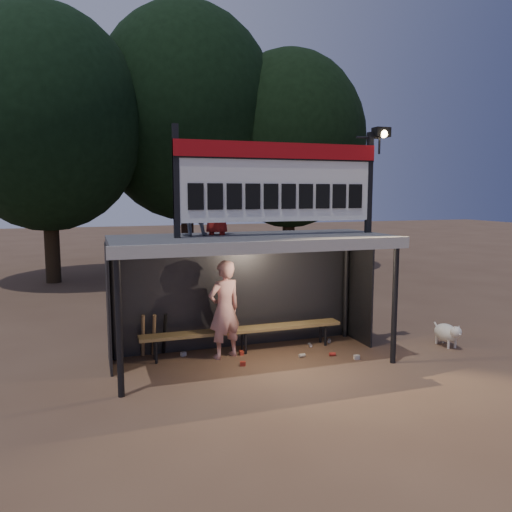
{
  "coord_description": "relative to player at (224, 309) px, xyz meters",
  "views": [
    {
      "loc": [
        -2.77,
        -8.44,
        3.07
      ],
      "look_at": [
        0.2,
        0.4,
        1.9
      ],
      "focal_mm": 35.0,
      "sensor_mm": 36.0,
      "label": 1
    }
  ],
  "objects": [
    {
      "name": "tree_right",
      "position": [
        5.43,
        10.11,
        4.27
      ],
      "size": [
        6.08,
        6.08,
        8.72
      ],
      "color": "#302015",
      "rests_on": "ground"
    },
    {
      "name": "bench",
      "position": [
        0.43,
        0.16,
        -0.49
      ],
      "size": [
        4.0,
        0.35,
        0.48
      ],
      "color": "olive",
      "rests_on": "ground"
    },
    {
      "name": "bats",
      "position": [
        -1.26,
        0.43,
        -0.49
      ],
      "size": [
        0.48,
        0.33,
        0.84
      ],
      "color": "#976E46",
      "rests_on": "ground"
    },
    {
      "name": "dog",
      "position": [
        4.44,
        -0.78,
        -0.64
      ],
      "size": [
        0.36,
        0.81,
        0.49
      ],
      "color": "silver",
      "rests_on": "ground"
    },
    {
      "name": "ground",
      "position": [
        0.43,
        -0.39,
        -0.92
      ],
      "size": [
        80.0,
        80.0,
        0.0
      ],
      "primitive_type": "plane",
      "color": "brown",
      "rests_on": "ground"
    },
    {
      "name": "player",
      "position": [
        0.0,
        0.0,
        0.0
      ],
      "size": [
        0.78,
        0.63,
        1.85
      ],
      "primitive_type": "imported",
      "rotation": [
        0.0,
        0.0,
        3.46
      ],
      "color": "silver",
      "rests_on": "ground"
    },
    {
      "name": "tree_left",
      "position": [
        -3.57,
        9.61,
        4.59
      ],
      "size": [
        6.46,
        6.46,
        9.27
      ],
      "color": "black",
      "rests_on": "ground"
    },
    {
      "name": "child_a",
      "position": [
        -0.6,
        -0.02,
        1.99
      ],
      "size": [
        0.58,
        0.46,
        1.19
      ],
      "primitive_type": "imported",
      "rotation": [
        0.0,
        0.0,
        3.13
      ],
      "color": "gray",
      "rests_on": "dugout_shelter"
    },
    {
      "name": "child_b",
      "position": [
        -0.12,
        0.03,
        1.92
      ],
      "size": [
        0.6,
        0.51,
        1.05
      ],
      "primitive_type": "imported",
      "rotation": [
        0.0,
        0.0,
        2.73
      ],
      "color": "#A31E19",
      "rests_on": "dugout_shelter"
    },
    {
      "name": "dugout_shelter",
      "position": [
        0.43,
        -0.14,
        0.92
      ],
      "size": [
        5.1,
        2.08,
        2.32
      ],
      "color": "#414144",
      "rests_on": "ground"
    },
    {
      "name": "litter",
      "position": [
        1.17,
        -0.25,
        -0.89
      ],
      "size": [
        3.15,
        1.3,
        0.08
      ],
      "color": "#A62B1C",
      "rests_on": "ground"
    },
    {
      "name": "scoreboard_assembly",
      "position": [
        0.99,
        -0.4,
        2.4
      ],
      "size": [
        4.1,
        0.27,
        1.99
      ],
      "color": "black",
      "rests_on": "dugout_shelter"
    },
    {
      "name": "tree_mid",
      "position": [
        1.43,
        11.11,
        5.24
      ],
      "size": [
        7.22,
        7.22,
        10.36
      ],
      "color": "black",
      "rests_on": "ground"
    }
  ]
}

